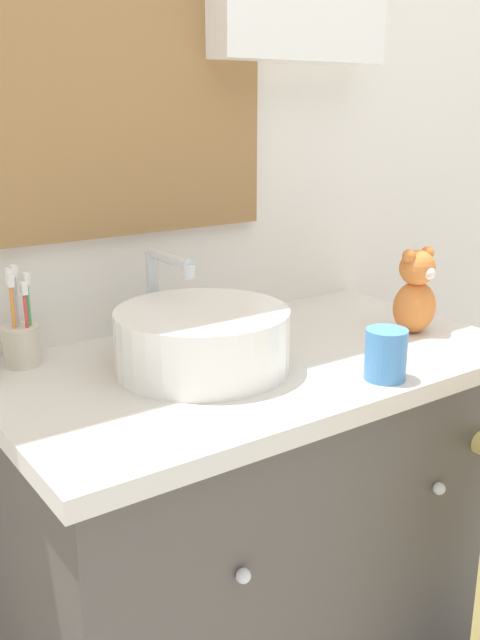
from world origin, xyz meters
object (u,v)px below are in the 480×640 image
(teddy_bear, at_px, (416,293))
(drinking_cup, at_px, (386,354))
(sink_basin, at_px, (202,338))
(toothbrush_holder, at_px, (21,340))

(teddy_bear, bearing_deg, drinking_cup, -147.76)
(drinking_cup, bearing_deg, teddy_bear, 32.24)
(sink_basin, height_order, teddy_bear, sink_basin)
(sink_basin, height_order, toothbrush_holder, sink_basin)
(sink_basin, relative_size, teddy_bear, 2.00)
(sink_basin, xyz_separation_m, drinking_cup, (0.24, -0.23, -0.01))
(toothbrush_holder, distance_m, teddy_bear, 0.80)
(toothbrush_holder, bearing_deg, teddy_bear, -20.58)
(sink_basin, distance_m, drinking_cup, 0.33)
(sink_basin, relative_size, toothbrush_holder, 1.96)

